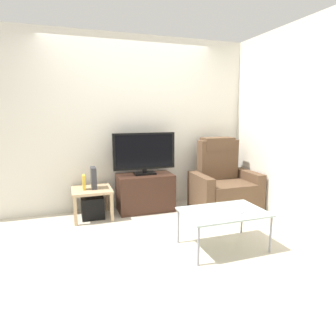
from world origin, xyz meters
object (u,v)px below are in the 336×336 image
(recliner_armchair, at_px, (223,184))
(coffee_table, at_px, (223,213))
(book_upright, at_px, (84,182))
(side_table, at_px, (92,193))
(subwoofer_box, at_px, (93,207))
(tv_stand, at_px, (145,192))
(game_console, at_px, (94,178))
(cell_phone, at_px, (237,211))
(television, at_px, (144,153))

(recliner_armchair, xyz_separation_m, coffee_table, (-0.71, -1.25, 0.02))
(book_upright, bearing_deg, side_table, 11.31)
(subwoofer_box, distance_m, coffee_table, 1.93)
(tv_stand, distance_m, side_table, 0.80)
(subwoofer_box, height_order, book_upright, book_upright)
(game_console, bearing_deg, cell_phone, -47.75)
(side_table, relative_size, book_upright, 2.63)
(book_upright, relative_size, coffee_table, 0.23)
(television, relative_size, recliner_armchair, 0.87)
(side_table, height_order, book_upright, book_upright)
(side_table, height_order, cell_phone, cell_phone)
(tv_stand, height_order, coffee_table, tv_stand)
(tv_stand, xyz_separation_m, television, (0.00, 0.02, 0.61))
(side_table, bearing_deg, recliner_armchair, -5.23)
(tv_stand, height_order, subwoofer_box, tv_stand)
(side_table, xyz_separation_m, cell_phone, (1.40, -1.50, 0.07))
(subwoofer_box, bearing_deg, cell_phone, -46.83)
(book_upright, bearing_deg, coffee_table, -45.75)
(book_upright, bearing_deg, tv_stand, 5.67)
(subwoofer_box, xyz_separation_m, coffee_table, (1.28, -1.43, 0.24))
(recliner_armchair, relative_size, coffee_table, 1.20)
(tv_stand, xyz_separation_m, subwoofer_box, (-0.79, -0.07, -0.13))
(side_table, height_order, coffee_table, side_table)
(coffee_table, bearing_deg, subwoofer_box, 131.70)
(television, bearing_deg, side_table, -173.70)
(side_table, distance_m, book_upright, 0.20)
(side_table, height_order, game_console, game_console)
(television, height_order, cell_phone, television)
(book_upright, height_order, cell_phone, book_upright)
(television, height_order, recliner_armchair, television)
(tv_stand, height_order, book_upright, book_upright)
(tv_stand, height_order, game_console, game_console)
(side_table, relative_size, game_console, 1.81)
(tv_stand, bearing_deg, side_table, -175.05)
(recliner_armchair, xyz_separation_m, cell_phone, (-0.58, -1.31, 0.05))
(coffee_table, distance_m, cell_phone, 0.14)
(tv_stand, distance_m, game_console, 0.81)
(subwoofer_box, bearing_deg, coffee_table, -48.30)
(cell_phone, bearing_deg, recliner_armchair, 44.68)
(television, height_order, side_table, television)
(recliner_armchair, height_order, side_table, recliner_armchair)
(recliner_armchair, distance_m, book_upright, 2.10)
(subwoofer_box, bearing_deg, tv_stand, 4.95)
(recliner_armchair, distance_m, coffee_table, 1.44)
(recliner_armchair, xyz_separation_m, book_upright, (-2.08, 0.16, 0.15))
(game_console, bearing_deg, book_upright, -167.47)
(subwoofer_box, relative_size, book_upright, 1.49)
(book_upright, xyz_separation_m, cell_phone, (1.50, -1.48, -0.10))
(recliner_armchair, bearing_deg, game_console, -176.86)
(cell_phone, bearing_deg, subwoofer_box, 111.73)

